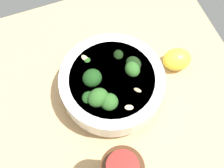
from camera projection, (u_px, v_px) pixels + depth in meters
The scene contains 3 objects.
ground_plane at pixel (110, 106), 62.69cm from camera, with size 61.29×61.29×3.59cm, color tan.
bowl_of_broccoli at pixel (112, 84), 58.20cm from camera, with size 21.21×21.21×9.43cm.
lemon_wedge at pixel (177, 59), 62.89cm from camera, with size 6.25×4.97×4.81cm, color yellow.
Camera 1 is at (7.34, 20.91, 57.05)cm, focal length 45.72 mm.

